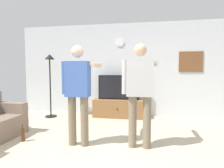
{
  "coord_description": "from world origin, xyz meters",
  "views": [
    {
      "loc": [
        0.65,
        -2.56,
        1.33
      ],
      "look_at": [
        -0.03,
        1.2,
        1.05
      ],
      "focal_mm": 29.75,
      "sensor_mm": 36.0,
      "label": 1
    }
  ],
  "objects_px": {
    "person_standing_nearer_lamp": "(78,89)",
    "person_standing_nearer_couch": "(140,89)",
    "television": "(118,87)",
    "framed_picture": "(191,62)",
    "tv_stand": "(118,108)",
    "beverage_bottle": "(23,134)",
    "wall_clock": "(120,42)",
    "floor_lamp": "(50,72)"
  },
  "relations": [
    {
      "from": "person_standing_nearer_lamp",
      "to": "person_standing_nearer_couch",
      "type": "relative_size",
      "value": 0.99
    },
    {
      "from": "television",
      "to": "framed_picture",
      "type": "bearing_deg",
      "value": 7.16
    },
    {
      "from": "tv_stand",
      "to": "beverage_bottle",
      "type": "relative_size",
      "value": 4.36
    },
    {
      "from": "wall_clock",
      "to": "person_standing_nearer_couch",
      "type": "bearing_deg",
      "value": -73.63
    },
    {
      "from": "framed_picture",
      "to": "floor_lamp",
      "type": "xyz_separation_m",
      "value": [
        -3.89,
        -0.59,
        -0.29
      ]
    },
    {
      "from": "television",
      "to": "wall_clock",
      "type": "bearing_deg",
      "value": 90.0
    },
    {
      "from": "wall_clock",
      "to": "beverage_bottle",
      "type": "relative_size",
      "value": 0.77
    },
    {
      "from": "television",
      "to": "framed_picture",
      "type": "distance_m",
      "value": 2.12
    },
    {
      "from": "television",
      "to": "wall_clock",
      "type": "distance_m",
      "value": 1.33
    },
    {
      "from": "tv_stand",
      "to": "television",
      "type": "xyz_separation_m",
      "value": [
        0.0,
        0.05,
        0.6
      ]
    },
    {
      "from": "tv_stand",
      "to": "wall_clock",
      "type": "relative_size",
      "value": 5.66
    },
    {
      "from": "person_standing_nearer_lamp",
      "to": "beverage_bottle",
      "type": "bearing_deg",
      "value": -178.01
    },
    {
      "from": "tv_stand",
      "to": "person_standing_nearer_lamp",
      "type": "bearing_deg",
      "value": -101.09
    },
    {
      "from": "tv_stand",
      "to": "television",
      "type": "relative_size",
      "value": 1.22
    },
    {
      "from": "floor_lamp",
      "to": "beverage_bottle",
      "type": "relative_size",
      "value": 5.5
    },
    {
      "from": "floor_lamp",
      "to": "person_standing_nearer_couch",
      "type": "height_order",
      "value": "floor_lamp"
    },
    {
      "from": "floor_lamp",
      "to": "beverage_bottle",
      "type": "height_order",
      "value": "floor_lamp"
    },
    {
      "from": "person_standing_nearer_couch",
      "to": "beverage_bottle",
      "type": "xyz_separation_m",
      "value": [
        -2.16,
        -0.13,
        -0.88
      ]
    },
    {
      "from": "television",
      "to": "floor_lamp",
      "type": "bearing_deg",
      "value": -169.77
    },
    {
      "from": "framed_picture",
      "to": "person_standing_nearer_couch",
      "type": "relative_size",
      "value": 0.35
    },
    {
      "from": "tv_stand",
      "to": "floor_lamp",
      "type": "relative_size",
      "value": 0.79
    },
    {
      "from": "framed_picture",
      "to": "floor_lamp",
      "type": "distance_m",
      "value": 3.95
    },
    {
      "from": "framed_picture",
      "to": "person_standing_nearer_lamp",
      "type": "xyz_separation_m",
      "value": [
        -2.39,
        -2.37,
        -0.57
      ]
    },
    {
      "from": "beverage_bottle",
      "to": "floor_lamp",
      "type": "bearing_deg",
      "value": 102.95
    },
    {
      "from": "person_standing_nearer_lamp",
      "to": "person_standing_nearer_couch",
      "type": "height_order",
      "value": "person_standing_nearer_couch"
    },
    {
      "from": "television",
      "to": "person_standing_nearer_lamp",
      "type": "height_order",
      "value": "person_standing_nearer_lamp"
    },
    {
      "from": "wall_clock",
      "to": "person_standing_nearer_couch",
      "type": "height_order",
      "value": "wall_clock"
    },
    {
      "from": "person_standing_nearer_lamp",
      "to": "framed_picture",
      "type": "bearing_deg",
      "value": 44.79
    },
    {
      "from": "floor_lamp",
      "to": "person_standing_nearer_couch",
      "type": "distance_m",
      "value": 3.09
    },
    {
      "from": "television",
      "to": "floor_lamp",
      "type": "height_order",
      "value": "floor_lamp"
    },
    {
      "from": "person_standing_nearer_couch",
      "to": "person_standing_nearer_lamp",
      "type": "bearing_deg",
      "value": -175.23
    },
    {
      "from": "tv_stand",
      "to": "framed_picture",
      "type": "relative_size",
      "value": 2.24
    },
    {
      "from": "tv_stand",
      "to": "floor_lamp",
      "type": "bearing_deg",
      "value": -171.12
    },
    {
      "from": "tv_stand",
      "to": "beverage_bottle",
      "type": "height_order",
      "value": "tv_stand"
    },
    {
      "from": "beverage_bottle",
      "to": "framed_picture",
      "type": "bearing_deg",
      "value": 34.7
    },
    {
      "from": "wall_clock",
      "to": "floor_lamp",
      "type": "bearing_deg",
      "value": -162.89
    },
    {
      "from": "floor_lamp",
      "to": "beverage_bottle",
      "type": "xyz_separation_m",
      "value": [
        0.42,
        -1.81,
        -1.14
      ]
    },
    {
      "from": "person_standing_nearer_couch",
      "to": "beverage_bottle",
      "type": "bearing_deg",
      "value": -176.63
    },
    {
      "from": "person_standing_nearer_couch",
      "to": "beverage_bottle",
      "type": "relative_size",
      "value": 5.48
    },
    {
      "from": "framed_picture",
      "to": "person_standing_nearer_lamp",
      "type": "height_order",
      "value": "framed_picture"
    },
    {
      "from": "person_standing_nearer_couch",
      "to": "beverage_bottle",
      "type": "distance_m",
      "value": 2.34
    },
    {
      "from": "television",
      "to": "beverage_bottle",
      "type": "xyz_separation_m",
      "value": [
        -1.5,
        -2.16,
        -0.72
      ]
    }
  ]
}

